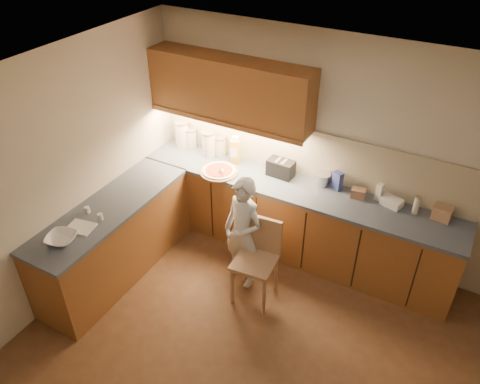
{
  "coord_description": "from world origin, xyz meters",
  "views": [
    {
      "loc": [
        1.19,
        -2.41,
        3.86
      ],
      "look_at": [
        -0.8,
        1.2,
        1.0
      ],
      "focal_mm": 35.0,
      "sensor_mm": 36.0,
      "label": 1
    }
  ],
  "objects": [
    {
      "name": "wooden_chair",
      "position": [
        -0.4,
        0.86,
        0.55
      ],
      "size": [
        0.46,
        0.46,
        0.95
      ],
      "rotation": [
        0.0,
        0.0,
        0.09
      ],
      "color": "tan",
      "rests_on": "ground"
    },
    {
      "name": "pizza_on_board",
      "position": [
        -1.26,
        1.53,
        0.94
      ],
      "size": [
        0.45,
        0.45,
        0.18
      ],
      "rotation": [
        0.0,
        0.0,
        0.41
      ],
      "color": "tan",
      "rests_on": "l_counter"
    },
    {
      "name": "spice_jar_a",
      "position": [
        -2.06,
        0.21,
        0.96
      ],
      "size": [
        0.07,
        0.07,
        0.07
      ],
      "primitive_type": "cylinder",
      "rotation": [
        0.0,
        0.0,
        -0.39
      ],
      "color": "white",
      "rests_on": "l_counter"
    },
    {
      "name": "card_box_b",
      "position": [
        1.17,
        1.87,
        0.99
      ],
      "size": [
        0.2,
        0.16,
        0.14
      ],
      "primitive_type": "cube",
      "rotation": [
        0.0,
        0.0,
        -0.12
      ],
      "color": "tan",
      "rests_on": "l_counter"
    },
    {
      "name": "oil_jug",
      "position": [
        -1.21,
        1.84,
        1.08
      ],
      "size": [
        0.14,
        0.11,
        0.35
      ],
      "rotation": [
        0.0,
        0.0,
        0.28
      ],
      "color": "gold",
      "rests_on": "l_counter"
    },
    {
      "name": "tall_jar",
      "position": [
        0.91,
        1.84,
        1.03
      ],
      "size": [
        0.07,
        0.07,
        0.21
      ],
      "rotation": [
        0.0,
        0.0,
        0.16
      ],
      "color": "silver",
      "rests_on": "l_counter"
    },
    {
      "name": "canister_d",
      "position": [
        -1.46,
        1.9,
        1.05
      ],
      "size": [
        0.15,
        0.15,
        0.25
      ],
      "rotation": [
        0.0,
        0.0,
        -0.33
      ],
      "color": "beige",
      "rests_on": "l_counter"
    },
    {
      "name": "canister_a",
      "position": [
        -2.0,
        1.85,
        1.09
      ],
      "size": [
        0.17,
        0.17,
        0.35
      ],
      "rotation": [
        0.0,
        0.0,
        0.25
      ],
      "color": "silver",
      "rests_on": "l_counter"
    },
    {
      "name": "canister_b",
      "position": [
        -1.89,
        1.89,
        1.05
      ],
      "size": [
        0.15,
        0.15,
        0.26
      ],
      "rotation": [
        0.0,
        0.0,
        0.31
      ],
      "color": "silver",
      "rests_on": "l_counter"
    },
    {
      "name": "canister_c",
      "position": [
        -1.58,
        1.82,
        1.08
      ],
      "size": [
        0.17,
        0.17,
        0.33
      ],
      "rotation": [
        0.0,
        0.0,
        0.07
      ],
      "color": "silver",
      "rests_on": "l_counter"
    },
    {
      "name": "spice_jar_b",
      "position": [
        -1.86,
        0.18,
        0.96
      ],
      "size": [
        0.06,
        0.06,
        0.07
      ],
      "primitive_type": "cylinder",
      "rotation": [
        0.0,
        0.0,
        0.04
      ],
      "color": "silver",
      "rests_on": "l_counter"
    },
    {
      "name": "l_counter",
      "position": [
        -0.92,
        1.25,
        0.46
      ],
      "size": [
        3.77,
        2.62,
        0.92
      ],
      "color": "#955B2B",
      "rests_on": "ground"
    },
    {
      "name": "upper_cabinets",
      "position": [
        -1.27,
        1.82,
        1.85
      ],
      "size": [
        1.95,
        0.36,
        0.73
      ],
      "color": "#955B2B",
      "rests_on": "ground"
    },
    {
      "name": "room",
      "position": [
        0.0,
        0.0,
        1.68
      ],
      "size": [
        4.54,
        4.5,
        2.62
      ],
      "color": "brown",
      "rests_on": "ground"
    },
    {
      "name": "child",
      "position": [
        -0.63,
        0.96,
        0.67
      ],
      "size": [
        0.55,
        0.43,
        1.33
      ],
      "primitive_type": "imported",
      "rotation": [
        0.0,
        0.0,
        -0.26
      ],
      "color": "silver",
      "rests_on": "ground"
    },
    {
      "name": "card_box_a",
      "position": [
        0.31,
        1.83,
        0.97
      ],
      "size": [
        0.16,
        0.13,
        0.11
      ],
      "primitive_type": "cube",
      "rotation": [
        0.0,
        0.0,
        0.14
      ],
      "color": "#976C51",
      "rests_on": "l_counter"
    },
    {
      "name": "dough_cloth",
      "position": [
        -1.94,
        -0.01,
        0.93
      ],
      "size": [
        0.29,
        0.25,
        0.02
      ],
      "primitive_type": "cube",
      "rotation": [
        0.0,
        0.0,
        0.18
      ],
      "color": "white",
      "rests_on": "l_counter"
    },
    {
      "name": "white_bottle",
      "position": [
        0.52,
        1.9,
        1.02
      ],
      "size": [
        0.08,
        0.08,
        0.2
      ],
      "primitive_type": "cube",
      "rotation": [
        0.0,
        0.0,
        -0.28
      ],
      "color": "silver",
      "rests_on": "l_counter"
    },
    {
      "name": "toaster",
      "position": [
        -0.61,
        1.83,
        1.02
      ],
      "size": [
        0.31,
        0.19,
        0.2
      ],
      "rotation": [
        0.0,
        0.0,
        -0.05
      ],
      "color": "black",
      "rests_on": "l_counter"
    },
    {
      "name": "backsplash",
      "position": [
        -0.38,
        1.99,
        1.21
      ],
      "size": [
        3.75,
        0.02,
        0.58
      ],
      "primitive_type": "cube",
      "color": "#BFB594",
      "rests_on": "l_counter"
    },
    {
      "name": "steel_pot",
      "position": [
        -0.12,
        1.89,
        0.99
      ],
      "size": [
        0.18,
        0.18,
        0.14
      ],
      "color": "silver",
      "rests_on": "l_counter"
    },
    {
      "name": "mixing_bowl",
      "position": [
        -1.95,
        -0.25,
        0.95
      ],
      "size": [
        0.36,
        0.36,
        0.07
      ],
      "primitive_type": "imported",
      "rotation": [
        0.0,
        0.0,
        0.31
      ],
      "color": "white",
      "rests_on": "l_counter"
    },
    {
      "name": "blue_box",
      "position": [
        0.06,
        1.88,
        1.03
      ],
      "size": [
        0.13,
        0.11,
        0.21
      ],
      "primitive_type": "cube",
      "rotation": [
        0.0,
        0.0,
        -0.42
      ],
      "color": "#324298",
      "rests_on": "l_counter"
    },
    {
      "name": "flat_pack",
      "position": [
        0.67,
        1.86,
        0.96
      ],
      "size": [
        0.24,
        0.2,
        0.08
      ],
      "primitive_type": "cube",
      "rotation": [
        0.0,
        0.0,
        -0.28
      ],
      "color": "silver",
      "rests_on": "l_counter"
    }
  ]
}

